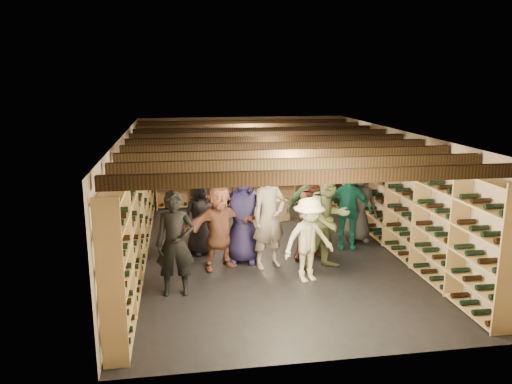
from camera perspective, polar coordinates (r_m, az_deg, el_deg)
The scene contains 22 objects.
ground at distance 10.17m, azimuth 1.44°, elevation -6.88°, with size 8.00×8.00×0.00m, color black.
walls at distance 9.82m, azimuth 1.48°, elevation -0.29°, with size 5.52×8.02×2.40m.
ceiling at distance 9.61m, azimuth 1.52°, elevation 6.69°, with size 5.50×8.00×0.01m, color beige.
ceiling_joists at distance 9.63m, azimuth 1.52°, elevation 5.86°, with size 5.40×7.12×0.18m.
wine_rack_left at distance 9.73m, azimuth -13.59°, elevation -1.54°, with size 0.32×7.50×2.15m.
wine_rack_right at distance 10.61m, azimuth 15.27°, elevation -0.43°, with size 0.32×7.50×2.15m.
wine_rack_back at distance 13.55m, azimuth -1.44°, elevation 2.92°, with size 4.70×0.30×2.15m.
crate_stack_left at distance 11.45m, azimuth 0.04°, elevation -3.22°, with size 0.53×0.37×0.51m.
crate_stack_right at distance 12.30m, azimuth 2.40°, elevation -2.07°, with size 0.58×0.47×0.51m.
crate_loose at distance 11.43m, azimuth -1.06°, elevation -4.14°, with size 0.50×0.33×0.17m, color tan.
person_0 at distance 9.95m, azimuth -6.31°, elevation -2.76°, with size 0.75×0.49×1.54m, color black.
person_1 at distance 8.12m, azimuth -9.22°, elevation -5.88°, with size 0.63×0.41×1.72m, color black.
person_2 at distance 9.11m, azimuth 8.29°, elevation -3.09°, with size 0.93×0.72×1.91m, color #59653B.
person_3 at distance 8.62m, azimuth 6.03°, elevation -5.46°, with size 0.96×0.55×1.48m, color beige.
person_4 at distance 10.36m, azimuth 10.37°, elevation -1.97°, with size 0.96×0.40×1.64m, color #166F5E.
person_5 at distance 9.12m, azimuth -4.25°, elevation -3.88°, with size 1.51×0.48×1.63m, color brown.
person_6 at distance 9.39m, azimuth -1.50°, elevation -2.55°, with size 0.92×0.60×1.88m, color #1F1A43.
person_7 at distance 9.14m, azimuth 1.50°, elevation -2.99°, with size 0.69×0.45×1.88m, color gray.
person_8 at distance 9.61m, azimuth 6.92°, elevation -2.51°, with size 0.88×0.68×1.81m, color #462119.
person_9 at distance 11.06m, azimuth -4.30°, elevation -1.07°, with size 1.00×0.57×1.54m, color #BCB7AA.
person_10 at distance 10.14m, azimuth 6.06°, elevation -2.05°, with size 0.98×0.41×1.67m, color #27492C.
person_12 at distance 10.86m, azimuth 11.63°, elevation -1.36°, with size 0.79×0.52×1.63m, color #343439.
Camera 1 is at (-1.73, -9.39, 3.48)m, focal length 35.00 mm.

